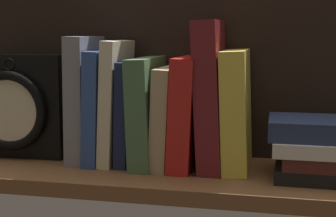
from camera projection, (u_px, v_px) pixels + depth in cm
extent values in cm
cube|color=brown|center=(157.00, 175.00, 89.98)|extent=(92.14, 24.57, 2.50)
cube|color=black|center=(171.00, 53.00, 98.19)|extent=(92.14, 1.20, 39.41)
cube|color=gray|center=(85.00, 99.00, 94.11)|extent=(3.60, 12.49, 22.93)
cube|color=#2D4C8E|center=(102.00, 106.00, 93.60)|extent=(3.36, 13.84, 20.44)
cube|color=beige|center=(116.00, 102.00, 92.87)|extent=(3.42, 13.30, 22.24)
cube|color=#192147|center=(130.00, 112.00, 92.58)|extent=(2.79, 12.40, 18.57)
cube|color=#476B44|center=(148.00, 111.00, 91.83)|extent=(4.39, 16.12, 19.27)
cube|color=tan|center=(167.00, 116.00, 91.18)|extent=(3.63, 14.68, 17.61)
cube|color=red|center=(187.00, 112.00, 90.26)|extent=(4.63, 16.05, 19.47)
cube|color=maroon|center=(211.00, 95.00, 88.90)|extent=(5.35, 15.04, 25.78)
cube|color=gold|center=(236.00, 110.00, 88.33)|extent=(5.03, 14.64, 20.75)
cube|color=black|center=(17.00, 105.00, 97.50)|extent=(19.53, 4.86, 19.53)
torus|color=black|center=(10.00, 110.00, 94.84)|extent=(15.04, 1.85, 15.04)
cylinder|color=beige|center=(10.00, 110.00, 94.84)|extent=(12.14, 0.60, 12.14)
cube|color=black|center=(1.00, 113.00, 94.73)|extent=(2.91, 0.30, 1.24)
cube|color=black|center=(8.00, 98.00, 94.02)|extent=(0.35, 0.30, 4.75)
torus|color=black|center=(9.00, 64.00, 93.98)|extent=(2.44, 0.44, 2.44)
cube|color=black|center=(329.00, 173.00, 82.42)|extent=(17.24, 11.95, 2.22)
cube|color=#471E19|center=(330.00, 160.00, 82.10)|extent=(15.31, 12.01, 2.10)
cube|color=beige|center=(326.00, 146.00, 82.29)|extent=(16.81, 12.61, 2.23)
cube|color=#232D4C|center=(324.00, 129.00, 82.20)|extent=(17.68, 11.96, 3.18)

